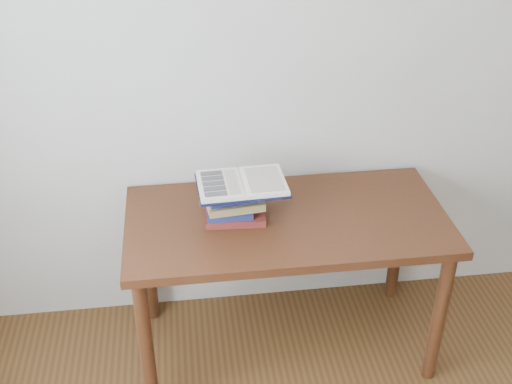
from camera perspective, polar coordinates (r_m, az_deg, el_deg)
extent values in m
cube|color=beige|center=(2.79, 4.01, 12.02)|extent=(3.50, 0.04, 2.60)
cube|color=#461F11|center=(2.72, 2.77, -2.59)|extent=(1.36, 0.68, 0.04)
cylinder|color=#461F11|center=(2.71, -9.75, -13.24)|extent=(0.06, 0.06, 0.69)
cylinder|color=#461F11|center=(2.89, 15.95, -10.66)|extent=(0.06, 0.06, 0.69)
cylinder|color=#461F11|center=(3.13, -9.60, -6.03)|extent=(0.06, 0.06, 0.69)
cylinder|color=#461F11|center=(3.29, 12.46, -4.26)|extent=(0.06, 0.06, 0.69)
cube|color=maroon|center=(2.69, -1.90, -2.07)|extent=(0.26, 0.17, 0.03)
cube|color=#19224D|center=(2.67, -2.42, -1.56)|extent=(0.19, 0.15, 0.03)
cube|color=#98874E|center=(2.67, -2.00, -0.72)|extent=(0.25, 0.20, 0.03)
cube|color=#19224D|center=(2.65, -2.29, -0.14)|extent=(0.21, 0.18, 0.03)
cube|color=#19224D|center=(2.62, -1.99, 0.27)|extent=(0.24, 0.18, 0.03)
cube|color=black|center=(2.61, -1.28, 0.57)|extent=(0.37, 0.27, 0.01)
cube|color=beige|center=(2.59, -3.26, 0.64)|extent=(0.18, 0.25, 0.02)
cube|color=beige|center=(2.61, 0.68, 0.99)|extent=(0.18, 0.25, 0.02)
cylinder|color=beige|center=(2.60, -1.28, 0.79)|extent=(0.02, 0.24, 0.01)
cube|color=black|center=(2.65, -4.00, 1.67)|extent=(0.09, 0.04, 0.00)
cube|color=black|center=(2.62, -3.90, 1.23)|extent=(0.09, 0.04, 0.00)
cube|color=black|center=(2.58, -3.79, 0.78)|extent=(0.09, 0.04, 0.00)
cube|color=black|center=(2.55, -3.69, 0.31)|extent=(0.09, 0.04, 0.00)
cube|color=black|center=(2.51, -3.58, -0.17)|extent=(0.09, 0.04, 0.00)
cube|color=beige|center=(2.59, -2.12, 0.92)|extent=(0.05, 0.20, 0.00)
cube|color=beige|center=(2.61, 0.76, 1.18)|extent=(0.15, 0.21, 0.00)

